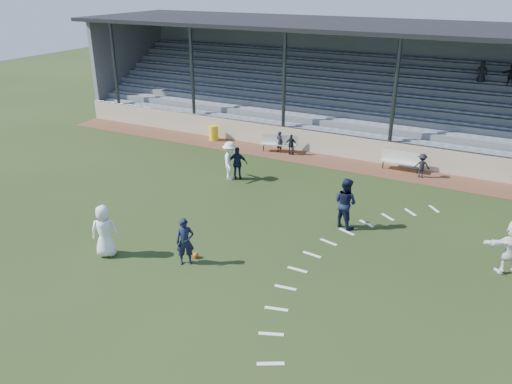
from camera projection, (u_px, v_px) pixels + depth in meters
ground at (224, 250)px, 17.84m from camera, size 90.00×90.00×0.00m
cinder_track at (325, 161)px, 26.39m from camera, size 34.00×2.00×0.02m
retaining_wall at (332, 145)px, 27.01m from camera, size 34.00×0.18×1.20m
bench_left at (280, 142)px, 27.59m from camera, size 2.03×1.03×0.95m
bench_right at (401, 159)px, 24.91m from camera, size 2.01×0.50×0.95m
trash_bin at (214, 133)px, 29.55m from camera, size 0.55×0.55×0.88m
football at (196, 255)px, 17.30m from camera, size 0.20×0.20×0.20m
player_white_lead at (105, 231)px, 17.16m from camera, size 1.10×1.01×1.89m
player_navy_lead at (185, 242)px, 16.69m from camera, size 0.73×0.69×1.67m
player_navy_mid at (345, 203)px, 19.15m from camera, size 1.18×1.06×2.00m
player_white_wing at (230, 161)px, 23.70m from camera, size 1.14×1.38×1.86m
player_navy_wing at (238, 163)px, 23.75m from camera, size 1.02×0.70×1.60m
player_white_back at (512, 247)px, 16.15m from camera, size 1.80×1.29×1.88m
sub_left_near at (280, 142)px, 27.43m from camera, size 0.50×0.40×1.19m
sub_left_far at (291, 145)px, 27.07m from camera, size 0.69×0.34×1.14m
sub_right at (422, 165)px, 24.03m from camera, size 0.85×0.62×1.19m
grandstand at (360, 98)px, 30.21m from camera, size 34.60×9.00×6.61m
penalty_arc at (334, 279)px, 16.10m from camera, size 3.89×14.63×0.01m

